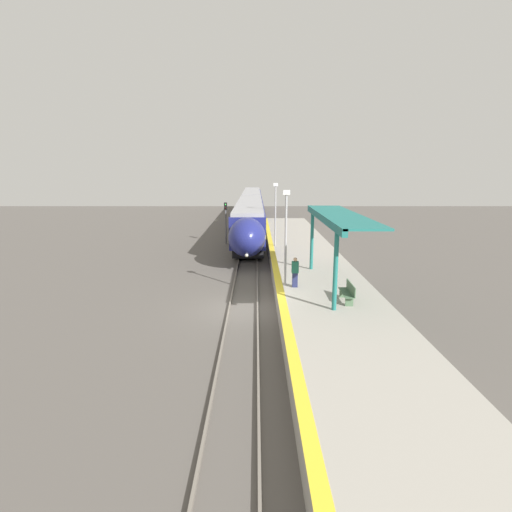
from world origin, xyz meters
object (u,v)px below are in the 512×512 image
at_px(lamppost_mid, 276,210).
at_px(railway_signal, 227,219).
at_px(platform_bench, 349,292).
at_px(train, 252,208).
at_px(lamppost_near, 287,231).
at_px(person_waiting, 296,272).

bearing_deg(lamppost_mid, railway_signal, 127.54).
distance_m(platform_bench, railway_signal, 21.28).
xyz_separation_m(train, railway_signal, (-2.24, -12.93, 0.25)).
relative_size(railway_signal, lamppost_near, 0.79).
bearing_deg(lamppost_near, railway_signal, 104.47).
relative_size(train, railway_signal, 12.41).
bearing_deg(railway_signal, train, 80.16).
bearing_deg(lamppost_mid, platform_bench, -79.07).
distance_m(platform_bench, lamppost_mid, 14.68).
distance_m(railway_signal, lamppost_near, 17.83).
height_order(person_waiting, lamppost_mid, lamppost_mid).
bearing_deg(lamppost_near, person_waiting, -38.49).
bearing_deg(railway_signal, lamppost_mid, -52.46).
distance_m(person_waiting, lamppost_mid, 12.01).
bearing_deg(person_waiting, lamppost_mid, 92.36).
height_order(train, railway_signal, railway_signal).
distance_m(train, platform_bench, 33.31).
height_order(railway_signal, lamppost_mid, lamppost_mid).
bearing_deg(railway_signal, person_waiting, -74.35).
bearing_deg(train, person_waiting, -84.97).
relative_size(platform_bench, lamppost_mid, 0.34).
relative_size(platform_bench, railway_signal, 0.43).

